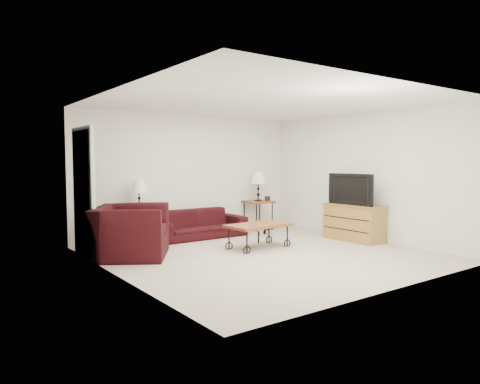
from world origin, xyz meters
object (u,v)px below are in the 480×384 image
tv_stand (354,222)px  coffee_table (259,236)px  sofa (199,224)px  television (354,189)px  armchair (131,231)px  side_table_left (140,227)px  backpack (265,224)px  lamp_right (258,186)px  lamp_left (139,196)px  side_table_right (258,215)px

tv_stand → coffee_table: bearing=166.0°
sofa → television: television is taller
armchair → tv_stand: 4.26m
sofa → coffee_table: bearing=-78.1°
side_table_left → armchair: armchair is taller
sofa → backpack: (1.36, -0.45, -0.06)m
lamp_right → tv_stand: (0.63, -2.22, -0.62)m
lamp_left → coffee_table: 2.39m
side_table_left → armchair: size_ratio=0.47×
side_table_right → sofa: bearing=-173.9°
lamp_left → coffee_table: bearing=-48.7°
side_table_right → tv_stand: size_ratio=0.55×
side_table_right → lamp_right: (0.00, 0.00, 0.65)m
lamp_left → coffee_table: size_ratio=0.52×
television → tv_stand: bearing=90.0°
coffee_table → backpack: backpack is taller
side_table_left → backpack: (2.54, -0.63, -0.07)m
lamp_left → backpack: (2.54, -0.63, -0.67)m
side_table_right → lamp_left: 2.92m
side_table_right → tv_stand: 2.31m
television → side_table_left: bearing=-122.6°
side_table_right → armchair: armchair is taller
sofa → backpack: size_ratio=4.32×
side_table_right → lamp_left: lamp_left is taller
side_table_left → tv_stand: 4.14m
lamp_right → armchair: bearing=-162.9°
tv_stand → television: television is taller
lamp_right → backpack: 1.03m
television → lamp_left: bearing=-122.6°
side_table_left → coffee_table: (1.51, -1.72, -0.08)m
sofa → lamp_right: (1.68, 0.18, 0.69)m
armchair → tv_stand: (4.11, -1.15, -0.06)m
lamp_left → armchair: 1.33m
tv_stand → backpack: bearing=120.9°
side_table_left → coffee_table: bearing=-48.7°
sofa → side_table_right: side_table_right is taller
coffee_table → side_table_left: bearing=131.3°
lamp_right → coffee_table: bearing=-128.1°
sofa → lamp_left: (-1.19, 0.18, 0.61)m
tv_stand → sofa: bearing=138.5°
coffee_table → tv_stand: 2.05m
coffee_table → lamp_left: bearing=131.3°
side_table_left → tv_stand: bearing=-32.4°
coffee_table → television: 2.17m
lamp_left → lamp_right: lamp_right is taller
side_table_right → armchair: size_ratio=0.51×
coffee_table → backpack: size_ratio=2.56×
television → backpack: television is taller
lamp_right → sofa: bearing=-173.9°
side_table_right → lamp_left: (-2.86, 0.00, 0.57)m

